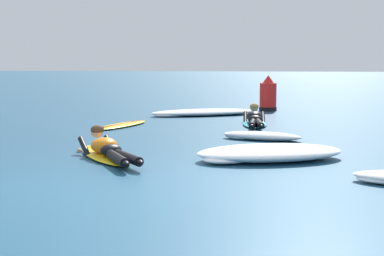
# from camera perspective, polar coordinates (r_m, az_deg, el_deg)

# --- Properties ---
(ground_plane) EXTENTS (120.00, 120.00, 0.00)m
(ground_plane) POSITION_cam_1_polar(r_m,az_deg,el_deg) (17.20, 1.73, 1.33)
(ground_plane) COLOR navy
(surfer_near) EXTENTS (1.68, 2.29, 0.54)m
(surfer_near) POSITION_cam_1_polar(r_m,az_deg,el_deg) (9.56, -8.16, -2.12)
(surfer_near) COLOR yellow
(surfer_near) RESTS_ON ground
(surfer_far) EXTENTS (0.70, 2.61, 0.53)m
(surfer_far) POSITION_cam_1_polar(r_m,az_deg,el_deg) (14.34, 6.03, 0.80)
(surfer_far) COLOR #2DB2D1
(surfer_far) RESTS_ON ground
(drifting_surfboard) EXTENTS (1.05, 2.15, 0.16)m
(drifting_surfboard) POSITION_cam_1_polar(r_m,az_deg,el_deg) (14.12, -6.75, 0.28)
(drifting_surfboard) COLOR yellow
(drifting_surfboard) RESTS_ON ground
(whitewater_front) EXTENTS (3.23, 2.18, 0.18)m
(whitewater_front) POSITION_cam_1_polar(r_m,az_deg,el_deg) (16.81, 1.22, 1.51)
(whitewater_front) COLOR white
(whitewater_front) RESTS_ON ground
(whitewater_mid_left) EXTENTS (1.68, 0.94, 0.17)m
(whitewater_mid_left) POSITION_cam_1_polar(r_m,az_deg,el_deg) (11.78, 6.69, -0.77)
(whitewater_mid_left) COLOR white
(whitewater_mid_left) RESTS_ON ground
(whitewater_back) EXTENTS (2.60, 1.88, 0.25)m
(whitewater_back) POSITION_cam_1_polar(r_m,az_deg,el_deg) (9.45, 7.49, -2.37)
(whitewater_back) COLOR white
(whitewater_back) RESTS_ON ground
(channel_marker_buoy) EXTENTS (0.54, 0.54, 1.09)m
(channel_marker_buoy) POSITION_cam_1_polar(r_m,az_deg,el_deg) (18.43, 7.28, 3.01)
(channel_marker_buoy) COLOR red
(channel_marker_buoy) RESTS_ON ground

